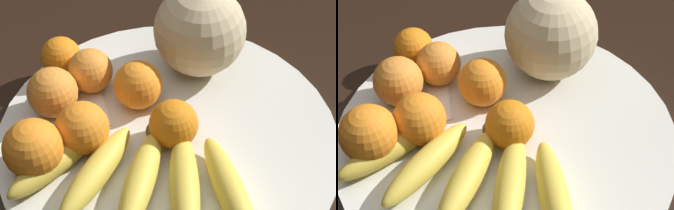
{
  "view_description": "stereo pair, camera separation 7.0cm",
  "coord_description": "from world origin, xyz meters",
  "views": [
    {
      "loc": [
        -0.54,
        -0.05,
        1.31
      ],
      "look_at": [
        -0.05,
        -0.03,
        0.8
      ],
      "focal_mm": 60.0,
      "sensor_mm": 36.0,
      "label": 1
    },
    {
      "loc": [
        -0.54,
        -0.12,
        1.31
      ],
      "look_at": [
        -0.05,
        -0.03,
        0.8
      ],
      "focal_mm": 60.0,
      "sensor_mm": 36.0,
      "label": 2
    }
  ],
  "objects": [
    {
      "name": "produce_tag",
      "position": [
        -0.01,
        0.07,
        0.75
      ],
      "size": [
        0.1,
        0.06,
        0.0
      ],
      "rotation": [
        0.0,
        0.0,
        0.33
      ],
      "color": "white",
      "rests_on": "fruit_bowl"
    },
    {
      "name": "orange_mid_center",
      "position": [
        -0.08,
        0.08,
        0.78
      ],
      "size": [
        0.07,
        0.07,
        0.07
      ],
      "color": "orange",
      "rests_on": "fruit_bowl"
    },
    {
      "name": "banana_bunch",
      "position": [
        -0.14,
        -0.0,
        0.77
      ],
      "size": [
        0.19,
        0.31,
        0.04
      ],
      "rotation": [
        0.0,
        0.0,
        9.24
      ],
      "color": "brown",
      "rests_on": "fruit_bowl"
    },
    {
      "name": "fruit_bowl",
      "position": [
        -0.05,
        -0.03,
        0.74
      ],
      "size": [
        0.45,
        0.45,
        0.01
      ],
      "color": "silver",
      "rests_on": "kitchen_table"
    },
    {
      "name": "orange_back_left",
      "position": [
        0.03,
        0.08,
        0.78
      ],
      "size": [
        0.06,
        0.06,
        0.06
      ],
      "color": "orange",
      "rests_on": "fruit_bowl"
    },
    {
      "name": "orange_front_right",
      "position": [
        0.0,
        0.01,
        0.78
      ],
      "size": [
        0.07,
        0.07,
        0.07
      ],
      "color": "orange",
      "rests_on": "fruit_bowl"
    },
    {
      "name": "orange_front_left",
      "position": [
        -0.02,
        0.12,
        0.78
      ],
      "size": [
        0.07,
        0.07,
        0.07
      ],
      "color": "orange",
      "rests_on": "fruit_bowl"
    },
    {
      "name": "kitchen_table",
      "position": [
        0.0,
        0.0,
        0.65
      ],
      "size": [
        1.3,
        1.14,
        0.74
      ],
      "color": "black",
      "rests_on": "ground_plane"
    },
    {
      "name": "orange_side_extra",
      "position": [
        0.06,
        0.13,
        0.78
      ],
      "size": [
        0.06,
        0.06,
        0.06
      ],
      "color": "orange",
      "rests_on": "fruit_bowl"
    },
    {
      "name": "melon",
      "position": [
        0.08,
        -0.07,
        0.82
      ],
      "size": [
        0.13,
        0.13,
        0.13
      ],
      "color": "beige",
      "rests_on": "fruit_bowl"
    },
    {
      "name": "orange_top_small",
      "position": [
        -0.12,
        0.13,
        0.79
      ],
      "size": [
        0.07,
        0.07,
        0.07
      ],
      "color": "orange",
      "rests_on": "fruit_bowl"
    },
    {
      "name": "orange_back_right",
      "position": [
        -0.07,
        -0.04,
        0.78
      ],
      "size": [
        0.06,
        0.06,
        0.06
      ],
      "color": "orange",
      "rests_on": "fruit_bowl"
    }
  ]
}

